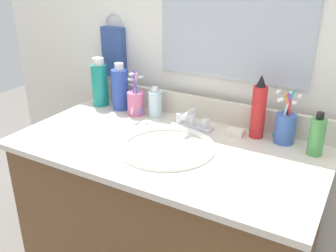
% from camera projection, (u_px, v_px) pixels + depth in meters
% --- Properties ---
extents(vanity_cabinet, '(1.05, 0.54, 0.73)m').
position_uv_depth(vanity_cabinet, '(167.00, 232.00, 1.49)').
color(vanity_cabinet, brown).
rests_on(vanity_cabinet, ground_plane).
extents(countertop, '(1.09, 0.58, 0.02)m').
position_uv_depth(countertop, '(167.00, 147.00, 1.34)').
color(countertop, beige).
rests_on(countertop, vanity_cabinet).
extents(backsplash, '(1.09, 0.02, 0.09)m').
position_uv_depth(backsplash, '(201.00, 108.00, 1.54)').
color(backsplash, beige).
rests_on(backsplash, countertop).
extents(back_wall, '(2.19, 0.04, 1.30)m').
position_uv_depth(back_wall, '(206.00, 134.00, 1.65)').
color(back_wall, white).
rests_on(back_wall, ground_plane).
extents(mirror_panel, '(0.60, 0.01, 0.56)m').
position_uv_depth(mirror_panel, '(235.00, 4.00, 1.37)').
color(mirror_panel, '#B2BCC6').
extents(towel_ring, '(0.10, 0.01, 0.10)m').
position_uv_depth(towel_ring, '(115.00, 24.00, 1.66)').
color(towel_ring, silver).
extents(hand_towel, '(0.11, 0.04, 0.22)m').
position_uv_depth(hand_towel, '(114.00, 52.00, 1.69)').
color(hand_towel, '#334C8C').
extents(sink_basin, '(0.34, 0.34, 0.11)m').
position_uv_depth(sink_basin, '(167.00, 156.00, 1.32)').
color(sink_basin, white).
rests_on(sink_basin, countertop).
extents(faucet, '(0.16, 0.10, 0.08)m').
position_uv_depth(faucet, '(192.00, 122.00, 1.45)').
color(faucet, silver).
rests_on(faucet, countertop).
extents(bottle_spray_red, '(0.05, 0.05, 0.23)m').
position_uv_depth(bottle_spray_red, '(259.00, 109.00, 1.35)').
color(bottle_spray_red, red).
rests_on(bottle_spray_red, countertop).
extents(bottle_mouthwash_teal, '(0.07, 0.07, 0.21)m').
position_uv_depth(bottle_mouthwash_teal, '(100.00, 83.00, 1.66)').
color(bottle_mouthwash_teal, teal).
rests_on(bottle_mouthwash_teal, countertop).
extents(bottle_gel_clear, '(0.06, 0.06, 0.13)m').
position_uv_depth(bottle_gel_clear, '(155.00, 103.00, 1.56)').
color(bottle_gel_clear, silver).
rests_on(bottle_gel_clear, countertop).
extents(bottle_shampoo_blue, '(0.07, 0.07, 0.20)m').
position_uv_depth(bottle_shampoo_blue, '(120.00, 89.00, 1.62)').
color(bottle_shampoo_blue, '#2D4CB2').
rests_on(bottle_shampoo_blue, countertop).
extents(bottle_toner_green, '(0.05, 0.05, 0.15)m').
position_uv_depth(bottle_toner_green, '(317.00, 136.00, 1.24)').
color(bottle_toner_green, '#4C9E4C').
rests_on(bottle_toner_green, countertop).
extents(cup_blue_plastic, '(0.08, 0.08, 0.20)m').
position_uv_depth(cup_blue_plastic, '(285.00, 127.00, 1.33)').
color(cup_blue_plastic, '#3F66B7').
rests_on(cup_blue_plastic, countertop).
extents(cup_pink, '(0.08, 0.09, 0.19)m').
position_uv_depth(cup_pink, '(136.00, 102.00, 1.57)').
color(cup_pink, '#D16693').
rests_on(cup_pink, countertop).
extents(soap_bar, '(0.06, 0.04, 0.02)m').
position_uv_depth(soap_bar, '(235.00, 132.00, 1.40)').
color(soap_bar, white).
rests_on(soap_bar, countertop).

